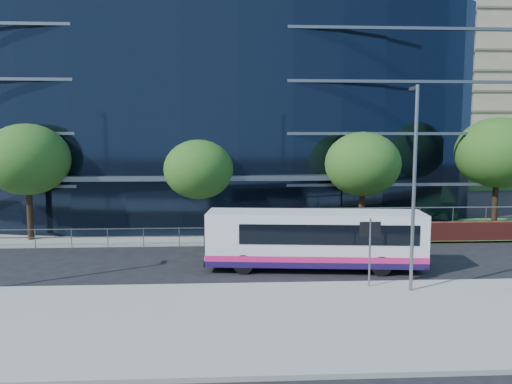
{
  "coord_description": "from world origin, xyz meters",
  "views": [
    {
      "loc": [
        -1.15,
        -21.02,
        6.17
      ],
      "look_at": [
        0.43,
        8.0,
        2.98
      ],
      "focal_mm": 35.0,
      "sensor_mm": 36.0,
      "label": 1
    }
  ],
  "objects": [
    {
      "name": "guard_railings",
      "position": [
        -8.0,
        7.0,
        0.82
      ],
      "size": [
        24.0,
        0.05,
        1.1
      ],
      "color": "slate",
      "rests_on": "ground"
    },
    {
      "name": "ground",
      "position": [
        0.0,
        0.0,
        0.0
      ],
      "size": [
        200.0,
        200.0,
        0.0
      ],
      "primitive_type": "plane",
      "color": "black",
      "rests_on": "ground"
    },
    {
      "name": "apartment_block",
      "position": [
        32.0,
        57.21,
        11.11
      ],
      "size": [
        60.0,
        42.0,
        30.0
      ],
      "color": "#2D511E",
      "rests_on": "ground"
    },
    {
      "name": "yellow_line_outer",
      "position": [
        0.0,
        -0.8,
        0.01
      ],
      "size": [
        80.0,
        0.08,
        0.01
      ],
      "primitive_type": "cube",
      "color": "gold",
      "rests_on": "ground"
    },
    {
      "name": "city_bus",
      "position": [
        2.91,
        1.7,
        1.44
      ],
      "size": [
        10.25,
        3.32,
        2.72
      ],
      "rotation": [
        0.0,
        0.0,
        -0.1
      ],
      "color": "silver",
      "rests_on": "ground"
    },
    {
      "name": "yellow_line_inner",
      "position": [
        0.0,
        -0.65,
        0.01
      ],
      "size": [
        80.0,
        0.08,
        0.01
      ],
      "primitive_type": "cube",
      "color": "gold",
      "rests_on": "ground"
    },
    {
      "name": "tree_far_a",
      "position": [
        -13.0,
        9.0,
        4.86
      ],
      "size": [
        4.95,
        4.95,
        6.98
      ],
      "color": "black",
      "rests_on": "ground"
    },
    {
      "name": "tree_far_c",
      "position": [
        7.0,
        9.0,
        4.54
      ],
      "size": [
        4.62,
        4.62,
        6.51
      ],
      "color": "black",
      "rests_on": "ground"
    },
    {
      "name": "glass_office",
      "position": [
        -4.0,
        20.85,
        8.0
      ],
      "size": [
        44.0,
        23.1,
        16.0
      ],
      "color": "black",
      "rests_on": "ground"
    },
    {
      "name": "kerb",
      "position": [
        0.0,
        -1.0,
        0.08
      ],
      "size": [
        80.0,
        0.25,
        0.16
      ],
      "primitive_type": "cube",
      "color": "gray",
      "rests_on": "ground"
    },
    {
      "name": "pavement_near",
      "position": [
        0.0,
        -5.0,
        0.07
      ],
      "size": [
        80.0,
        8.0,
        0.15
      ],
      "primitive_type": "cube",
      "color": "gray",
      "rests_on": "ground"
    },
    {
      "name": "tree_far_d",
      "position": [
        16.0,
        10.0,
        5.19
      ],
      "size": [
        5.28,
        5.28,
        7.44
      ],
      "color": "black",
      "rests_on": "ground"
    },
    {
      "name": "streetlight_east",
      "position": [
        6.0,
        -2.17,
        4.44
      ],
      "size": [
        0.15,
        0.77,
        8.0
      ],
      "color": "slate",
      "rests_on": "pavement_near"
    },
    {
      "name": "tree_dist_e",
      "position": [
        24.0,
        40.0,
        4.54
      ],
      "size": [
        4.62,
        4.62,
        6.51
      ],
      "color": "black",
      "rests_on": "ground"
    },
    {
      "name": "street_sign",
      "position": [
        4.5,
        -1.59,
        2.15
      ],
      "size": [
        0.85,
        0.09,
        2.8
      ],
      "color": "slate",
      "rests_on": "pavement_near"
    },
    {
      "name": "tree_far_b",
      "position": [
        -3.0,
        9.5,
        4.21
      ],
      "size": [
        4.29,
        4.29,
        6.05
      ],
      "color": "black",
      "rests_on": "ground"
    },
    {
      "name": "far_forecourt",
      "position": [
        -6.0,
        11.0,
        0.05
      ],
      "size": [
        50.0,
        8.0,
        0.1
      ],
      "primitive_type": "cube",
      "color": "gray",
      "rests_on": "ground"
    }
  ]
}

